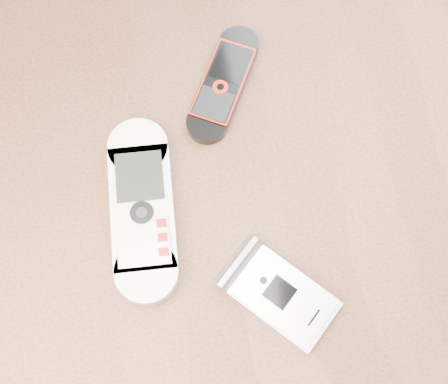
{
  "coord_description": "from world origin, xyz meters",
  "views": [
    {
      "loc": [
        -0.03,
        -0.17,
        1.3
      ],
      "look_at": [
        0.01,
        0.0,
        0.76
      ],
      "focal_mm": 50.0,
      "sensor_mm": 36.0,
      "label": 1
    }
  ],
  "objects_px": {
    "table": "(219,226)",
    "nokia_black_red": "(223,84)",
    "motorola_razr": "(282,296)",
    "nokia_white": "(142,209)"
  },
  "relations": [
    {
      "from": "motorola_razr",
      "to": "table",
      "type": "bearing_deg",
      "value": 67.78
    },
    {
      "from": "table",
      "to": "nokia_black_red",
      "type": "relative_size",
      "value": 9.24
    },
    {
      "from": "table",
      "to": "nokia_black_red",
      "type": "xyz_separation_m",
      "value": [
        0.03,
        0.11,
        0.11
      ]
    },
    {
      "from": "nokia_black_red",
      "to": "motorola_razr",
      "type": "bearing_deg",
      "value": -56.24
    },
    {
      "from": "nokia_white",
      "to": "motorola_razr",
      "type": "height_order",
      "value": "nokia_white"
    },
    {
      "from": "nokia_black_red",
      "to": "motorola_razr",
      "type": "xyz_separation_m",
      "value": [
        0.01,
        -0.21,
        0.0
      ]
    },
    {
      "from": "nokia_white",
      "to": "motorola_razr",
      "type": "bearing_deg",
      "value": -38.34
    },
    {
      "from": "nokia_white",
      "to": "motorola_razr",
      "type": "xyz_separation_m",
      "value": [
        0.11,
        -0.1,
        -0.0
      ]
    },
    {
      "from": "table",
      "to": "nokia_black_red",
      "type": "bearing_deg",
      "value": 76.54
    },
    {
      "from": "table",
      "to": "motorola_razr",
      "type": "height_order",
      "value": "motorola_razr"
    }
  ]
}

